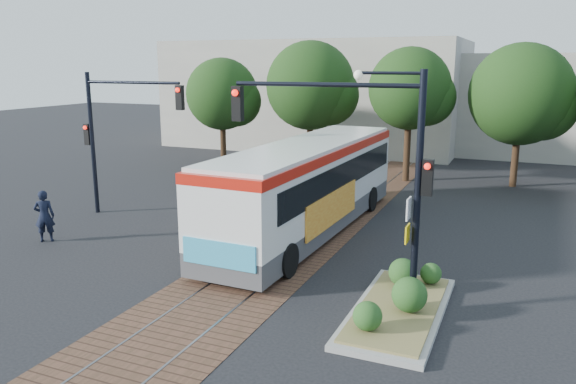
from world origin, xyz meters
name	(u,v)px	position (x,y,z in m)	size (l,w,h in m)	color
ground	(250,274)	(0.00, 0.00, 0.00)	(120.00, 120.00, 0.00)	black
trackbed	(299,238)	(0.00, 4.00, 0.01)	(3.60, 40.00, 0.02)	brown
tree_row	(406,92)	(1.21, 16.42, 4.85)	(26.40, 5.60, 7.67)	#382314
warehouses	(416,98)	(-0.53, 28.75, 3.81)	(40.00, 13.00, 8.00)	#ADA899
city_bus	(309,183)	(0.01, 4.94, 1.92)	(3.14, 12.99, 3.45)	#454547
traffic_island	(400,301)	(4.82, -0.90, 0.33)	(2.20, 5.20, 1.13)	gray
signal_pole_main	(370,152)	(3.86, -0.81, 4.16)	(5.49, 0.46, 6.00)	black
signal_pole_left	(112,125)	(-8.37, 4.00, 3.86)	(4.99, 0.34, 6.00)	black
officer	(44,216)	(-8.35, 0.02, 0.96)	(0.70, 0.46, 1.91)	black
parked_car	(256,184)	(-4.32, 9.14, 0.67)	(1.87, 4.61, 1.34)	black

